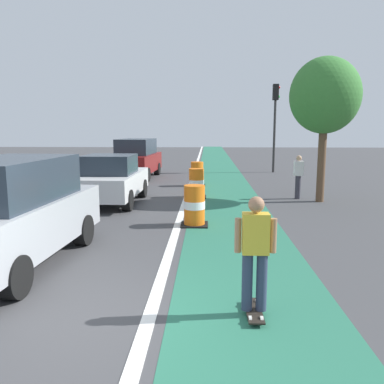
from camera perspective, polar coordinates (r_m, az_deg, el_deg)
ground_plane at (r=5.71m, az=-16.13°, el=-18.25°), size 100.00×100.00×0.00m
bike_lane_strip at (r=17.01m, az=4.60°, el=0.36°), size 2.50×80.00×0.01m
lane_divider_stripe at (r=17.01m, az=-0.45°, el=0.39°), size 0.20×80.00×0.01m
skateboarder_on_lane at (r=5.57m, az=9.04°, el=-8.55°), size 0.57×0.80×1.69m
parked_suv_nearest at (r=8.20m, az=-24.51°, el=-2.63°), size 2.13×4.70×2.04m
parked_sedan_second at (r=14.00m, az=-11.49°, el=1.74°), size 1.98×4.14×1.70m
parked_suv_third at (r=21.14m, az=-7.94°, el=4.83°), size 2.12×4.70×2.04m
traffic_barrel_front at (r=10.65m, az=0.35°, el=-2.01°), size 0.73×0.73×1.09m
traffic_barrel_mid at (r=15.00m, az=0.63°, el=1.25°), size 0.73×0.73×1.09m
traffic_barrel_back at (r=17.99m, az=0.73°, el=2.56°), size 0.73×0.73×1.09m
traffic_light_corner at (r=24.07m, az=11.83°, el=11.11°), size 0.41×0.32×5.10m
pedestrian_crossing at (r=15.16m, az=14.99°, el=2.28°), size 0.34×0.20×1.61m
street_tree_sidewalk at (r=14.73m, az=18.51°, el=12.87°), size 2.40×2.40×5.00m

